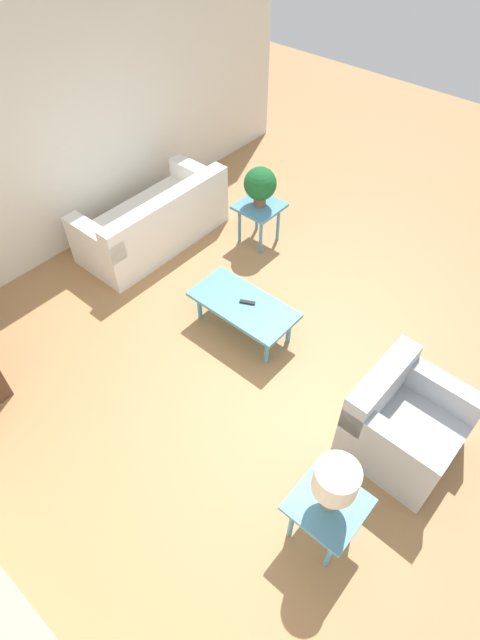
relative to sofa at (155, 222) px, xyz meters
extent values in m
plane|color=#A87A4C|center=(-2.24, 0.43, -0.30)|extent=(14.00, 14.00, 0.00)
cube|color=silver|center=(0.82, 0.43, 1.05)|extent=(0.12, 7.20, 2.70)
cube|color=white|center=(0.05, 0.00, -0.09)|extent=(0.86, 1.88, 0.42)
cube|color=white|center=(-0.28, 0.00, 0.30)|extent=(0.20, 1.88, 0.37)
cube|color=white|center=(0.05, -0.84, 0.24)|extent=(0.85, 0.20, 0.24)
cube|color=white|center=(0.05, 0.84, 0.24)|extent=(0.85, 0.20, 0.24)
cube|color=#A8ADB2|center=(-3.75, 0.58, -0.08)|extent=(0.86, 0.89, 0.44)
cube|color=#A8ADB2|center=(-3.43, 0.58, 0.33)|extent=(0.22, 0.88, 0.38)
cube|color=#A8ADB2|center=(-3.74, 0.94, 0.26)|extent=(0.85, 0.18, 0.25)
cube|color=#A8ADB2|center=(-3.75, 0.23, 0.26)|extent=(0.85, 0.18, 0.25)
cube|color=teal|center=(-1.80, 0.42, 0.08)|extent=(1.11, 0.55, 0.04)
cylinder|color=teal|center=(-2.26, 0.24, -0.12)|extent=(0.05, 0.05, 0.36)
cylinder|color=teal|center=(-1.34, 0.24, -0.12)|extent=(0.05, 0.05, 0.36)
cylinder|color=teal|center=(-2.26, 0.61, -0.12)|extent=(0.05, 0.05, 0.36)
cylinder|color=teal|center=(-1.34, 0.61, -0.12)|extent=(0.05, 0.05, 0.36)
cube|color=teal|center=(-0.96, -0.86, 0.22)|extent=(0.51, 0.51, 0.04)
cylinder|color=teal|center=(-1.13, -1.03, -0.05)|extent=(0.04, 0.04, 0.51)
cylinder|color=teal|center=(-0.79, -1.03, -0.05)|extent=(0.04, 0.04, 0.51)
cylinder|color=teal|center=(-1.13, -0.68, -0.05)|extent=(0.04, 0.04, 0.51)
cylinder|color=teal|center=(-0.79, -0.68, -0.05)|extent=(0.04, 0.04, 0.51)
cube|color=teal|center=(-3.64, 1.65, 0.22)|extent=(0.51, 0.51, 0.04)
cylinder|color=teal|center=(-3.81, 1.48, -0.05)|extent=(0.04, 0.04, 0.51)
cylinder|color=teal|center=(-3.47, 1.48, -0.05)|extent=(0.04, 0.04, 0.51)
cylinder|color=teal|center=(-3.81, 1.82, -0.05)|extent=(0.04, 0.04, 0.51)
cylinder|color=teal|center=(-3.47, 1.82, -0.05)|extent=(0.04, 0.04, 0.51)
cylinder|color=brown|center=(-0.96, -0.86, 0.31)|extent=(0.15, 0.15, 0.13)
sphere|color=#195B28|center=(-0.96, -0.86, 0.53)|extent=(0.39, 0.39, 0.39)
cylinder|color=#997F4C|center=(-3.64, 1.65, 0.38)|extent=(0.11, 0.11, 0.27)
cylinder|color=beige|center=(-3.64, 1.65, 0.62)|extent=(0.31, 0.31, 0.23)
cube|color=black|center=(-1.83, 0.39, 0.11)|extent=(0.16, 0.11, 0.02)
camera|label=1|loc=(-4.10, 3.14, 3.72)|focal=28.00mm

